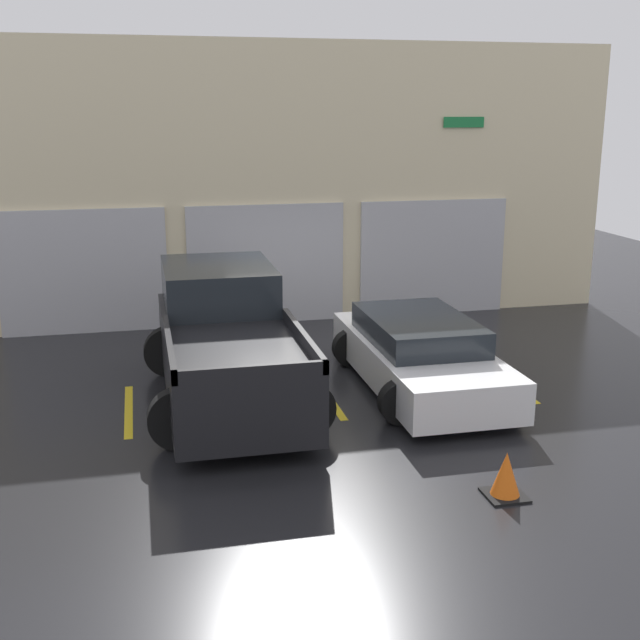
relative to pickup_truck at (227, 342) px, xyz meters
The scene contains 8 objects.
ground_plane 2.26m from the pickup_truck, 42.52° to the left, with size 28.00×28.00×0.00m, color black.
shophouse_building 5.29m from the pickup_truck, 72.03° to the left, with size 14.75×0.68×5.73m.
pickup_truck is the anchor object (origin of this frame).
sedan_white 3.08m from the pickup_truck, ahead, with size 2.19×4.44×1.17m.
parking_stripe_far_left 1.79m from the pickup_truck, 169.41° to the right, with size 0.12×2.20×0.01m, color gold.
parking_stripe_left 1.79m from the pickup_truck, 10.59° to the right, with size 0.12×2.20×0.01m, color gold.
parking_stripe_centre 4.68m from the pickup_truck, ahead, with size 0.12×2.20×0.01m, color gold.
traffic_cone 4.96m from the pickup_truck, 55.84° to the right, with size 0.47×0.47×0.55m.
Camera 1 is at (-2.76, -13.29, 4.37)m, focal length 45.00 mm.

